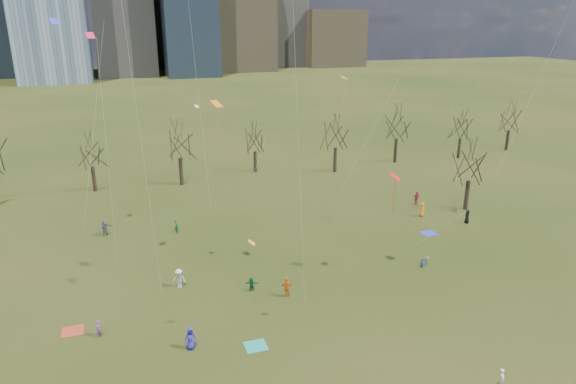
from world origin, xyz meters
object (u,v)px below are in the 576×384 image
object	(u,v)px
blanket_teal	(256,346)
blanket_crimson	(73,331)
person_1	(501,380)
person_4	(287,287)
person_0	(190,339)
blanket_navy	(429,233)

from	to	relation	value
blanket_teal	blanket_crimson	size ratio (longest dim) A/B	1.00
person_1	person_4	size ratio (longest dim) A/B	0.88
person_0	person_1	xyz separation A→B (m)	(18.48, -10.90, -0.08)
person_0	person_1	distance (m)	21.45
blanket_teal	person_1	distance (m)	16.94
blanket_teal	person_4	bearing A→B (deg)	53.45
blanket_navy	person_1	world-z (taller)	person_1
blanket_teal	blanket_navy	bearing A→B (deg)	30.40
blanket_navy	person_0	size ratio (longest dim) A/B	0.91
blanket_teal	blanket_navy	world-z (taller)	same
blanket_teal	blanket_crimson	xyz separation A→B (m)	(-12.98, 6.45, 0.00)
person_0	person_4	bearing A→B (deg)	21.77
blanket_teal	blanket_navy	distance (m)	28.04
blanket_navy	person_4	bearing A→B (deg)	-157.55
person_4	blanket_teal	bearing A→B (deg)	65.99
blanket_teal	person_4	size ratio (longest dim) A/B	0.87
person_1	blanket_teal	bearing A→B (deg)	85.99
blanket_navy	person_4	size ratio (longest dim) A/B	0.87
blanket_teal	person_0	distance (m)	4.84
person_0	person_1	world-z (taller)	person_0
blanket_navy	person_0	xyz separation A→B (m)	(-28.78, -12.97, 0.87)
blanket_navy	blanket_crimson	bearing A→B (deg)	-168.23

